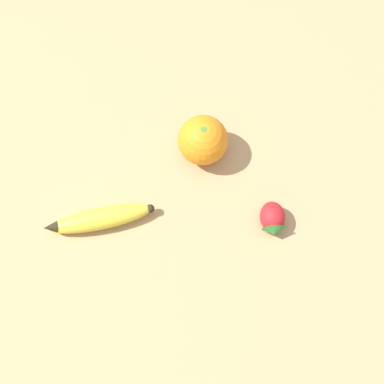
% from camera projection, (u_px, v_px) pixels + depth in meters
% --- Properties ---
extents(ground_plane, '(3.00, 3.00, 0.00)m').
position_uv_depth(ground_plane, '(185.00, 189.00, 0.93)').
color(ground_plane, tan).
extents(banana, '(0.10, 0.18, 0.04)m').
position_uv_depth(banana, '(99.00, 219.00, 0.89)').
color(banana, yellow).
rests_on(banana, ground_plane).
extents(orange, '(0.09, 0.09, 0.09)m').
position_uv_depth(orange, '(203.00, 140.00, 0.91)').
color(orange, orange).
rests_on(orange, ground_plane).
extents(strawberry, '(0.07, 0.05, 0.04)m').
position_uv_depth(strawberry, '(273.00, 219.00, 0.89)').
color(strawberry, red).
rests_on(strawberry, ground_plane).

